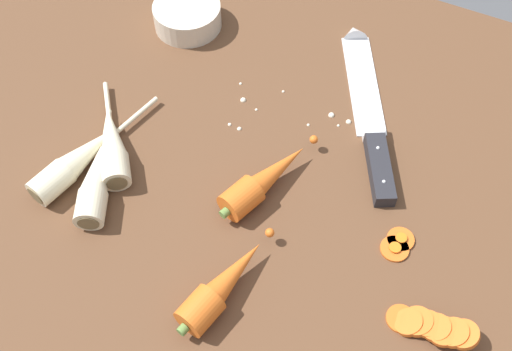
{
  "coord_description": "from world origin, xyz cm",
  "views": [
    {
      "loc": [
        20.85,
        -45.1,
        72.59
      ],
      "look_at": [
        0.0,
        -2.0,
        1.5
      ],
      "focal_mm": 44.28,
      "sensor_mm": 36.0,
      "label": 1
    }
  ],
  "objects_px": {
    "carrot_slice_stack": "(431,327)",
    "prep_bowl": "(187,15)",
    "whole_carrot_second": "(221,287)",
    "parsnip_front": "(77,161)",
    "whole_carrot": "(264,181)",
    "carrot_slice_stray_near": "(401,239)",
    "parsnip_mid_left": "(113,147)",
    "parsnip_mid_right": "(95,182)",
    "chefs_knife": "(367,103)",
    "carrot_slice_stray_mid": "(395,248)"
  },
  "relations": [
    {
      "from": "carrot_slice_stack",
      "to": "carrot_slice_stray_near",
      "type": "bearing_deg",
      "value": 124.59
    },
    {
      "from": "parsnip_mid_right",
      "to": "prep_bowl",
      "type": "distance_m",
      "value": 0.34
    },
    {
      "from": "whole_carrot",
      "to": "carrot_slice_stray_near",
      "type": "xyz_separation_m",
      "value": [
        0.19,
        0.01,
        -0.02
      ]
    },
    {
      "from": "whole_carrot",
      "to": "parsnip_mid_right",
      "type": "distance_m",
      "value": 0.23
    },
    {
      "from": "whole_carrot_second",
      "to": "parsnip_mid_left",
      "type": "bearing_deg",
      "value": 152.59
    },
    {
      "from": "carrot_slice_stack",
      "to": "prep_bowl",
      "type": "xyz_separation_m",
      "value": [
        -0.51,
        0.33,
        0.01
      ]
    },
    {
      "from": "parsnip_front",
      "to": "parsnip_mid_right",
      "type": "xyz_separation_m",
      "value": [
        0.04,
        -0.02,
        0.0
      ]
    },
    {
      "from": "carrot_slice_stray_near",
      "to": "prep_bowl",
      "type": "xyz_separation_m",
      "value": [
        -0.44,
        0.23,
        0.02
      ]
    },
    {
      "from": "parsnip_mid_left",
      "to": "parsnip_front",
      "type": "bearing_deg",
      "value": -126.63
    },
    {
      "from": "parsnip_front",
      "to": "carrot_slice_stack",
      "type": "bearing_deg",
      "value": -1.57
    },
    {
      "from": "parsnip_mid_left",
      "to": "carrot_slice_stray_mid",
      "type": "height_order",
      "value": "parsnip_mid_left"
    },
    {
      "from": "parsnip_mid_right",
      "to": "carrot_slice_stray_near",
      "type": "relative_size",
      "value": 5.21
    },
    {
      "from": "chefs_knife",
      "to": "prep_bowl",
      "type": "distance_m",
      "value": 0.33
    },
    {
      "from": "carrot_slice_stray_mid",
      "to": "prep_bowl",
      "type": "xyz_separation_m",
      "value": [
        -0.44,
        0.25,
        0.02
      ]
    },
    {
      "from": "parsnip_mid_right",
      "to": "carrot_slice_stray_mid",
      "type": "distance_m",
      "value": 0.4
    },
    {
      "from": "carrot_slice_stray_near",
      "to": "prep_bowl",
      "type": "relative_size",
      "value": 0.32
    },
    {
      "from": "whole_carrot",
      "to": "carrot_slice_stray_mid",
      "type": "relative_size",
      "value": 4.66
    },
    {
      "from": "carrot_slice_stack",
      "to": "prep_bowl",
      "type": "relative_size",
      "value": 0.97
    },
    {
      "from": "whole_carrot",
      "to": "carrot_slice_stack",
      "type": "xyz_separation_m",
      "value": [
        0.26,
        -0.09,
        -0.01
      ]
    },
    {
      "from": "whole_carrot_second",
      "to": "carrot_slice_stray_mid",
      "type": "xyz_separation_m",
      "value": [
        0.17,
        0.15,
        -0.02
      ]
    },
    {
      "from": "whole_carrot_second",
      "to": "parsnip_front",
      "type": "bearing_deg",
      "value": 163.16
    },
    {
      "from": "parsnip_mid_left",
      "to": "prep_bowl",
      "type": "height_order",
      "value": "same"
    },
    {
      "from": "whole_carrot_second",
      "to": "prep_bowl",
      "type": "height_order",
      "value": "whole_carrot_second"
    },
    {
      "from": "whole_carrot",
      "to": "prep_bowl",
      "type": "relative_size",
      "value": 1.58
    },
    {
      "from": "chefs_knife",
      "to": "whole_carrot_second",
      "type": "relative_size",
      "value": 1.88
    },
    {
      "from": "whole_carrot_second",
      "to": "parsnip_mid_right",
      "type": "xyz_separation_m",
      "value": [
        -0.22,
        0.06,
        -0.0
      ]
    },
    {
      "from": "parsnip_mid_left",
      "to": "prep_bowl",
      "type": "relative_size",
      "value": 1.52
    },
    {
      "from": "whole_carrot",
      "to": "whole_carrot_second",
      "type": "xyz_separation_m",
      "value": [
        0.02,
        -0.16,
        -0.0
      ]
    },
    {
      "from": "whole_carrot_second",
      "to": "carrot_slice_stack",
      "type": "height_order",
      "value": "whole_carrot_second"
    },
    {
      "from": "whole_carrot_second",
      "to": "prep_bowl",
      "type": "distance_m",
      "value": 0.48
    },
    {
      "from": "parsnip_front",
      "to": "carrot_slice_stray_mid",
      "type": "xyz_separation_m",
      "value": [
        0.44,
        0.07,
        -0.02
      ]
    },
    {
      "from": "whole_carrot",
      "to": "carrot_slice_stray_mid",
      "type": "distance_m",
      "value": 0.19
    },
    {
      "from": "chefs_knife",
      "to": "parsnip_front",
      "type": "bearing_deg",
      "value": -138.61
    },
    {
      "from": "whole_carrot",
      "to": "carrot_slice_stack",
      "type": "distance_m",
      "value": 0.28
    },
    {
      "from": "parsnip_front",
      "to": "carrot_slice_stray_near",
      "type": "bearing_deg",
      "value": 11.24
    },
    {
      "from": "whole_carrot",
      "to": "carrot_slice_stray_near",
      "type": "height_order",
      "value": "whole_carrot"
    },
    {
      "from": "parsnip_front",
      "to": "parsnip_mid_left",
      "type": "height_order",
      "value": "same"
    },
    {
      "from": "carrot_slice_stray_near",
      "to": "prep_bowl",
      "type": "bearing_deg",
      "value": 152.53
    },
    {
      "from": "chefs_knife",
      "to": "carrot_slice_stray_mid",
      "type": "bearing_deg",
      "value": -61.31
    },
    {
      "from": "chefs_knife",
      "to": "carrot_slice_stack",
      "type": "distance_m",
      "value": 0.35
    },
    {
      "from": "chefs_knife",
      "to": "whole_carrot",
      "type": "relative_size",
      "value": 1.86
    },
    {
      "from": "whole_carrot_second",
      "to": "carrot_slice_stack",
      "type": "bearing_deg",
      "value": 15.2
    },
    {
      "from": "chefs_knife",
      "to": "parsnip_front",
      "type": "xyz_separation_m",
      "value": [
        -0.32,
        -0.28,
        0.01
      ]
    },
    {
      "from": "parsnip_mid_right",
      "to": "carrot_slice_stack",
      "type": "relative_size",
      "value": 1.73
    },
    {
      "from": "chefs_knife",
      "to": "parsnip_mid_right",
      "type": "height_order",
      "value": "parsnip_mid_right"
    },
    {
      "from": "chefs_knife",
      "to": "parsnip_mid_right",
      "type": "distance_m",
      "value": 0.41
    },
    {
      "from": "whole_carrot_second",
      "to": "parsnip_front",
      "type": "xyz_separation_m",
      "value": [
        -0.26,
        0.08,
        -0.0
      ]
    },
    {
      "from": "parsnip_mid_left",
      "to": "parsnip_mid_right",
      "type": "height_order",
      "value": "same"
    },
    {
      "from": "prep_bowl",
      "to": "chefs_knife",
      "type": "bearing_deg",
      "value": -6.31
    },
    {
      "from": "parsnip_front",
      "to": "prep_bowl",
      "type": "bearing_deg",
      "value": 91.05
    }
  ]
}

